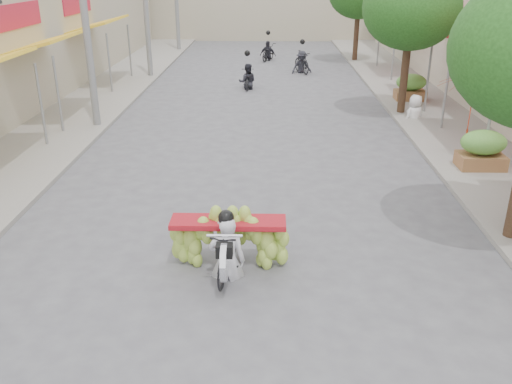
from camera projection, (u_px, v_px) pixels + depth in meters
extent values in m
plane|color=#57575C|center=(231.00, 373.00, 7.45)|extent=(120.00, 120.00, 0.00)
cube|color=gray|center=(80.00, 105.00, 21.41)|extent=(4.00, 60.00, 0.12)
cube|color=gray|center=(436.00, 107.00, 21.09)|extent=(4.00, 60.00, 0.12)
cylinder|color=slate|center=(41.00, 107.00, 16.13)|extent=(0.08, 0.08, 2.55)
cube|color=yellow|center=(47.00, 42.00, 18.52)|extent=(1.77, 4.00, 0.53)
cylinder|color=slate|center=(58.00, 96.00, 17.42)|extent=(0.08, 0.08, 2.55)
cylinder|color=slate|center=(92.00, 75.00, 20.73)|extent=(0.08, 0.08, 2.55)
cube|color=#B51833|center=(18.00, 16.00, 18.21)|extent=(0.10, 3.50, 0.80)
cube|color=yellow|center=(99.00, 24.00, 24.05)|extent=(1.77, 4.00, 0.53)
cylinder|color=slate|center=(109.00, 65.00, 22.95)|extent=(0.08, 0.08, 2.55)
cylinder|color=slate|center=(130.00, 52.00, 26.26)|extent=(0.08, 0.08, 2.55)
cube|color=#B51833|center=(77.00, 4.00, 23.74)|extent=(0.10, 3.50, 0.80)
cube|color=red|center=(502.00, 57.00, 15.43)|extent=(1.77, 4.20, 0.53)
cylinder|color=slate|center=(489.00, 125.00, 14.27)|extent=(0.08, 0.08, 2.55)
cylinder|color=slate|center=(446.00, 94.00, 17.77)|extent=(0.08, 0.08, 2.55)
cube|color=red|center=(441.00, 33.00, 20.96)|extent=(1.77, 4.20, 0.53)
cylinder|color=slate|center=(428.00, 80.00, 19.80)|extent=(0.08, 0.08, 2.55)
cylinder|color=slate|center=(404.00, 63.00, 23.30)|extent=(0.08, 0.08, 2.55)
cube|color=red|center=(405.00, 18.00, 26.49)|extent=(1.77, 4.20, 0.53)
cylinder|color=slate|center=(393.00, 55.00, 25.33)|extent=(0.08, 0.08, 2.55)
cylinder|color=slate|center=(379.00, 44.00, 28.83)|extent=(0.08, 0.08, 2.55)
cylinder|color=slate|center=(83.00, 5.00, 17.08)|extent=(0.24, 0.24, 8.00)
cylinder|color=#3A2719|center=(405.00, 72.00, 19.60)|extent=(0.28, 0.28, 3.20)
ellipsoid|color=#205218|center=(411.00, 8.00, 18.75)|extent=(3.40, 3.40, 2.90)
cylinder|color=#3A2719|center=(356.00, 33.00, 30.66)|extent=(0.28, 0.28, 3.20)
cube|color=brown|center=(481.00, 159.00, 14.53)|extent=(1.20, 0.80, 0.50)
ellipsoid|color=#579939|center=(484.00, 138.00, 14.31)|extent=(1.20, 0.88, 0.66)
cube|color=brown|center=(410.00, 93.00, 21.91)|extent=(1.20, 0.80, 0.50)
ellipsoid|color=#579939|center=(412.00, 79.00, 21.68)|extent=(1.20, 0.88, 0.66)
imported|color=black|center=(227.00, 251.00, 9.62)|extent=(0.67, 1.69, 0.97)
cylinder|color=silver|center=(224.00, 263.00, 8.97)|extent=(0.10, 0.66, 0.66)
cube|color=black|center=(224.00, 250.00, 8.99)|extent=(0.28, 0.22, 0.22)
cylinder|color=silver|center=(225.00, 236.00, 9.00)|extent=(0.60, 0.05, 0.05)
cube|color=maroon|center=(228.00, 222.00, 9.79)|extent=(2.09, 0.55, 0.10)
imported|color=silver|center=(226.00, 215.00, 9.30)|extent=(0.65, 0.48, 1.81)
sphere|color=black|center=(225.00, 168.00, 8.93)|extent=(0.28, 0.28, 0.28)
imported|color=#AA3016|center=(478.00, 74.00, 14.30)|extent=(2.56, 2.56, 1.83)
imported|color=white|center=(417.00, 95.00, 19.12)|extent=(0.94, 0.79, 1.64)
imported|color=black|center=(247.00, 80.00, 24.30)|extent=(0.56, 1.48, 0.83)
imported|color=#23232A|center=(247.00, 64.00, 24.02)|extent=(0.79, 0.49, 1.65)
sphere|color=black|center=(247.00, 53.00, 23.85)|extent=(0.26, 0.26, 0.26)
imported|color=black|center=(302.00, 62.00, 27.80)|extent=(1.12, 1.98, 1.12)
imported|color=#23232A|center=(302.00, 51.00, 27.58)|extent=(1.18, 0.86, 1.65)
sphere|color=black|center=(302.00, 42.00, 27.40)|extent=(0.26, 0.26, 0.26)
imported|color=black|center=(268.00, 52.00, 31.48)|extent=(1.14, 1.80, 0.95)
imported|color=#23232A|center=(268.00, 41.00, 31.23)|extent=(1.09, 0.83, 1.65)
sphere|color=black|center=(268.00, 33.00, 31.05)|extent=(0.26, 0.26, 0.26)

